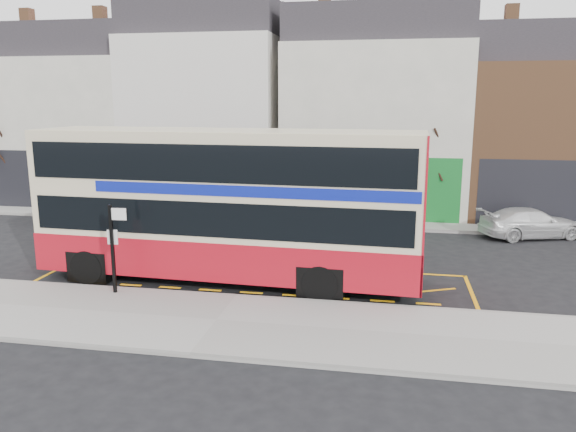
% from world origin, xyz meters
% --- Properties ---
extents(ground, '(120.00, 120.00, 0.00)m').
position_xyz_m(ground, '(0.00, 0.00, 0.00)').
color(ground, black).
rests_on(ground, ground).
extents(pavement, '(40.00, 4.00, 0.15)m').
position_xyz_m(pavement, '(0.00, -2.30, 0.07)').
color(pavement, '#9A9892').
rests_on(pavement, ground).
extents(kerb, '(40.00, 0.15, 0.15)m').
position_xyz_m(kerb, '(0.00, -0.38, 0.07)').
color(kerb, gray).
rests_on(kerb, ground).
extents(far_pavement, '(50.00, 3.00, 0.15)m').
position_xyz_m(far_pavement, '(0.00, 11.00, 0.07)').
color(far_pavement, '#9A9892').
rests_on(far_pavement, ground).
extents(road_markings, '(14.00, 3.40, 0.01)m').
position_xyz_m(road_markings, '(0.00, 1.60, 0.01)').
color(road_markings, '#FFAB0D').
rests_on(road_markings, ground).
extents(terrace_far_left, '(8.00, 8.01, 10.80)m').
position_xyz_m(terrace_far_left, '(-13.50, 14.99, 4.82)').
color(terrace_far_left, '#BBB9A9').
rests_on(terrace_far_left, ground).
extents(terrace_left, '(8.00, 8.01, 11.80)m').
position_xyz_m(terrace_left, '(-5.50, 14.99, 5.32)').
color(terrace_left, silver).
rests_on(terrace_left, ground).
extents(terrace_green_shop, '(9.00, 8.01, 11.30)m').
position_xyz_m(terrace_green_shop, '(3.50, 14.99, 5.07)').
color(terrace_green_shop, '#BBB9A9').
rests_on(terrace_green_shop, ground).
extents(terrace_right, '(9.00, 8.01, 10.30)m').
position_xyz_m(terrace_right, '(12.50, 14.99, 4.57)').
color(terrace_right, brown).
rests_on(terrace_right, ground).
extents(double_decker_bus, '(12.43, 3.30, 4.93)m').
position_xyz_m(double_decker_bus, '(-0.67, 1.34, 2.59)').
color(double_decker_bus, beige).
rests_on(double_decker_bus, ground).
extents(bus_stop_post, '(0.67, 0.13, 2.69)m').
position_xyz_m(bus_stop_post, '(-3.60, -0.79, 1.79)').
color(bus_stop_post, black).
rests_on(bus_stop_post, pavement).
extents(car_silver, '(4.46, 2.45, 1.44)m').
position_xyz_m(car_silver, '(-9.51, 8.60, 0.72)').
color(car_silver, '#A6A5AA').
rests_on(car_silver, ground).
extents(car_grey, '(4.07, 2.31, 1.27)m').
position_xyz_m(car_grey, '(-3.21, 8.67, 0.63)').
color(car_grey, '#484A51').
rests_on(car_grey, ground).
extents(car_white, '(4.75, 3.14, 1.28)m').
position_xyz_m(car_white, '(10.42, 9.36, 0.64)').
color(car_white, silver).
rests_on(car_white, ground).
extents(street_tree_right, '(2.70, 2.70, 5.84)m').
position_xyz_m(street_tree_right, '(6.52, 11.89, 3.98)').
color(street_tree_right, black).
rests_on(street_tree_right, ground).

